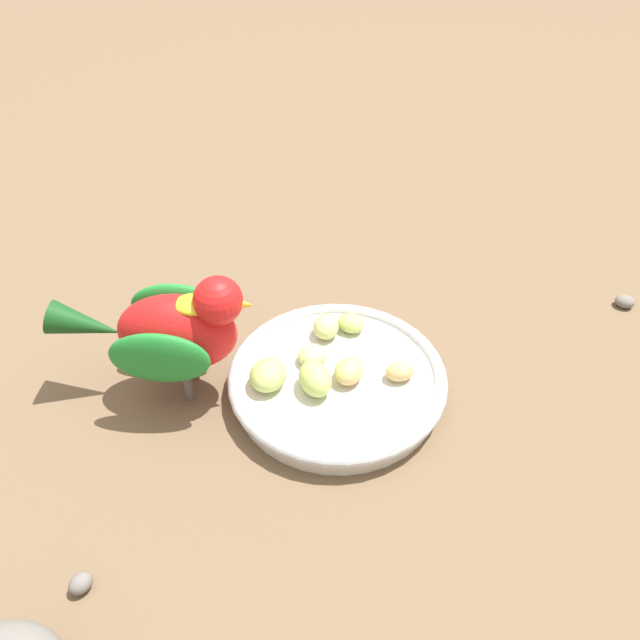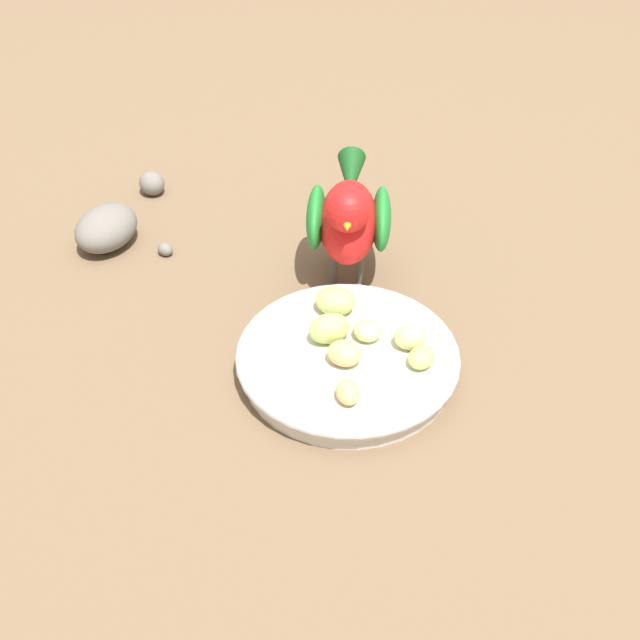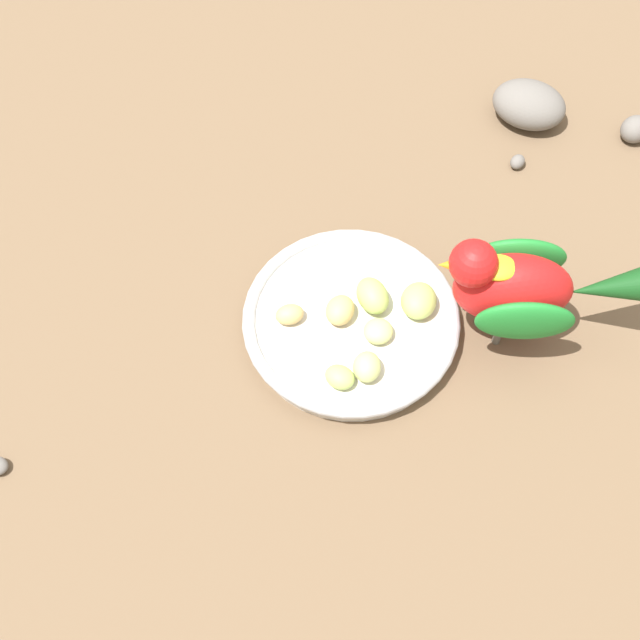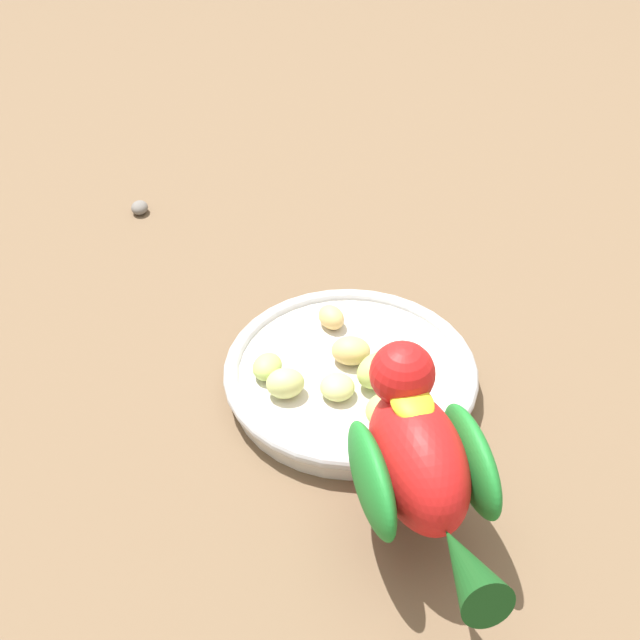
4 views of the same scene
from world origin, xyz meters
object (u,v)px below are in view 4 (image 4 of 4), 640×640
at_px(parrot, 420,460).
at_px(pebble_0, 140,208).
at_px(feeding_bowl, 345,375).
at_px(apple_piece_3, 337,391).
at_px(apple_piece_5, 344,350).
at_px(apple_piece_6, 285,386).
at_px(apple_piece_2, 391,411).
at_px(apple_piece_0, 267,367).
at_px(apple_piece_4, 331,317).
at_px(apple_piece_1, 379,370).

distance_m(parrot, pebble_0, 0.45).
bearing_deg(feeding_bowl, apple_piece_3, 79.17).
distance_m(apple_piece_5, apple_piece_6, 0.06).
bearing_deg(apple_piece_6, apple_piece_3, 179.32).
distance_m(apple_piece_3, pebble_0, 0.34).
bearing_deg(apple_piece_3, apple_piece_6, -0.68).
distance_m(apple_piece_2, parrot, 0.09).
relative_size(apple_piece_0, apple_piece_2, 0.71).
bearing_deg(apple_piece_5, parrot, 107.83).
distance_m(apple_piece_3, apple_piece_6, 0.04).
bearing_deg(apple_piece_5, apple_piece_4, -75.43).
xyz_separation_m(apple_piece_6, parrot, (-0.09, 0.10, 0.04)).
height_order(apple_piece_0, apple_piece_1, apple_piece_1).
bearing_deg(apple_piece_4, apple_piece_6, 68.80).
bearing_deg(apple_piece_5, apple_piece_3, 83.49).
height_order(parrot, pebble_0, parrot).
height_order(feeding_bowl, apple_piece_0, apple_piece_0).
bearing_deg(apple_piece_6, pebble_0, -59.06).
relative_size(apple_piece_4, parrot, 0.14).
relative_size(apple_piece_0, apple_piece_4, 1.03).
height_order(apple_piece_2, apple_piece_3, apple_piece_2).
xyz_separation_m(apple_piece_0, apple_piece_4, (-0.05, -0.06, 0.00)).
distance_m(apple_piece_1, apple_piece_5, 0.03).
relative_size(apple_piece_1, apple_piece_6, 1.31).
bearing_deg(apple_piece_1, parrot, 99.46).
bearing_deg(apple_piece_4, parrot, 107.10).
relative_size(apple_piece_2, apple_piece_4, 1.45).
relative_size(apple_piece_0, parrot, 0.15).
height_order(apple_piece_1, apple_piece_2, apple_piece_1).
distance_m(apple_piece_0, apple_piece_1, 0.08).
bearing_deg(apple_piece_5, apple_piece_1, 137.64).
xyz_separation_m(apple_piece_2, parrot, (-0.01, 0.08, 0.04)).
xyz_separation_m(apple_piece_3, apple_piece_6, (0.04, -0.00, 0.00)).
height_order(apple_piece_2, apple_piece_5, apple_piece_2).
xyz_separation_m(apple_piece_0, apple_piece_1, (-0.08, 0.01, 0.00)).
xyz_separation_m(apple_piece_5, pebble_0, (0.20, -0.23, -0.02)).
bearing_deg(apple_piece_0, pebble_0, -59.25).
bearing_deg(apple_piece_2, apple_piece_0, -26.87).
distance_m(apple_piece_1, apple_piece_6, 0.07).
bearing_deg(apple_piece_3, parrot, 116.49).
xyz_separation_m(feeding_bowl, apple_piece_2, (-0.03, 0.05, 0.02)).
bearing_deg(apple_piece_4, apple_piece_1, 119.44).
bearing_deg(pebble_0, apple_piece_0, 120.75).
bearing_deg(feeding_bowl, apple_piece_1, 151.73).
bearing_deg(apple_piece_3, apple_piece_0, -23.81).
relative_size(apple_piece_6, pebble_0, 1.45).
xyz_separation_m(apple_piece_1, apple_piece_3, (0.03, 0.02, -0.00)).
relative_size(feeding_bowl, apple_piece_0, 7.37).
bearing_deg(apple_piece_0, feeding_bowl, -172.79).
bearing_deg(apple_piece_0, apple_piece_3, 156.19).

